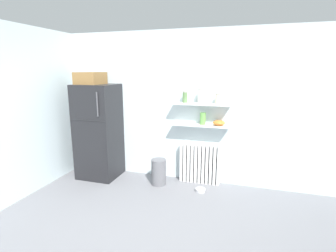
% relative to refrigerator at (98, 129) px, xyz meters
% --- Properties ---
extents(ground_plane, '(7.04, 7.04, 0.00)m').
position_rel_refrigerator_xyz_m(ground_plane, '(1.54, -1.18, -0.89)').
color(ground_plane, slate).
extents(back_wall, '(7.04, 0.10, 2.60)m').
position_rel_refrigerator_xyz_m(back_wall, '(1.54, 0.37, 0.41)').
color(back_wall, silver).
rests_on(back_wall, ground_plane).
extents(side_wall_left, '(0.10, 4.80, 2.60)m').
position_rel_refrigerator_xyz_m(side_wall_left, '(-0.71, -1.08, 0.41)').
color(side_wall_left, silver).
rests_on(side_wall_left, ground_plane).
extents(refrigerator, '(0.69, 0.68, 1.90)m').
position_rel_refrigerator_xyz_m(refrigerator, '(0.00, 0.00, 0.00)').
color(refrigerator, black).
rests_on(refrigerator, ground_plane).
extents(radiator, '(0.69, 0.12, 0.68)m').
position_rel_refrigerator_xyz_m(radiator, '(1.83, 0.24, -0.55)').
color(radiator, white).
rests_on(radiator, ground_plane).
extents(wall_shelf_lower, '(0.96, 0.22, 0.02)m').
position_rel_refrigerator_xyz_m(wall_shelf_lower, '(1.83, 0.21, 0.14)').
color(wall_shelf_lower, white).
extents(wall_shelf_upper, '(0.96, 0.22, 0.02)m').
position_rel_refrigerator_xyz_m(wall_shelf_upper, '(1.83, 0.21, 0.50)').
color(wall_shelf_upper, white).
extents(storage_jar_0, '(0.08, 0.08, 0.19)m').
position_rel_refrigerator_xyz_m(storage_jar_0, '(1.55, 0.21, 0.60)').
color(storage_jar_0, '#5B7F4C').
rests_on(storage_jar_0, wall_shelf_upper).
extents(storage_jar_1, '(0.12, 0.12, 0.23)m').
position_rel_refrigerator_xyz_m(storage_jar_1, '(1.83, 0.21, 0.62)').
color(storage_jar_1, silver).
rests_on(storage_jar_1, wall_shelf_upper).
extents(storage_jar_2, '(0.09, 0.09, 0.17)m').
position_rel_refrigerator_xyz_m(storage_jar_2, '(2.10, 0.21, 0.59)').
color(storage_jar_2, beige).
rests_on(storage_jar_2, wall_shelf_upper).
extents(vase, '(0.10, 0.10, 0.20)m').
position_rel_refrigerator_xyz_m(vase, '(1.86, 0.21, 0.26)').
color(vase, '#66A84C').
rests_on(vase, wall_shelf_lower).
extents(shelf_bowl, '(0.20, 0.20, 0.09)m').
position_rel_refrigerator_xyz_m(shelf_bowl, '(2.13, 0.21, 0.20)').
color(shelf_bowl, orange).
rests_on(shelf_bowl, wall_shelf_lower).
extents(trash_bin, '(0.25, 0.25, 0.45)m').
position_rel_refrigerator_xyz_m(trash_bin, '(1.17, -0.05, -0.67)').
color(trash_bin, slate).
rests_on(trash_bin, ground_plane).
extents(pet_food_bowl, '(0.16, 0.16, 0.05)m').
position_rel_refrigerator_xyz_m(pet_food_bowl, '(1.91, -0.11, -0.87)').
color(pet_food_bowl, '#B7B7BC').
rests_on(pet_food_bowl, ground_plane).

